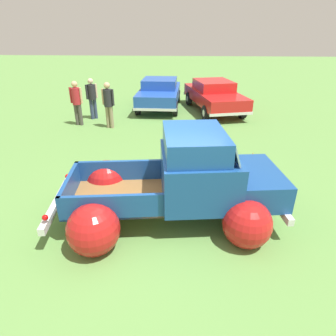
# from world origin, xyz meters

# --- Properties ---
(ground_plane) EXTENTS (80.00, 80.00, 0.00)m
(ground_plane) POSITION_xyz_m (0.00, 0.00, 0.00)
(ground_plane) COLOR #609347
(vintage_pickup_truck) EXTENTS (4.81, 3.19, 1.96)m
(vintage_pickup_truck) POSITION_xyz_m (0.39, 0.05, 0.76)
(vintage_pickup_truck) COLOR black
(vintage_pickup_truck) RESTS_ON ground
(show_car_0) EXTENTS (2.02, 4.19, 1.43)m
(show_car_0) POSITION_xyz_m (-0.93, 9.36, 0.78)
(show_car_0) COLOR black
(show_car_0) RESTS_ON ground
(show_car_1) EXTENTS (2.95, 4.90, 1.43)m
(show_car_1) POSITION_xyz_m (1.73, 8.97, 0.79)
(show_car_1) COLOR black
(show_car_1) RESTS_ON ground
(spectator_0) EXTENTS (0.54, 0.37, 1.79)m
(spectator_0) POSITION_xyz_m (-4.06, 6.33, 1.03)
(spectator_0) COLOR #4C4742
(spectator_0) RESTS_ON ground
(spectator_1) EXTENTS (0.48, 0.48, 1.76)m
(spectator_1) POSITION_xyz_m (-3.71, 7.29, 1.01)
(spectator_1) COLOR navy
(spectator_1) RESTS_ON ground
(spectator_2) EXTENTS (0.53, 0.42, 1.81)m
(spectator_2) POSITION_xyz_m (-2.67, 6.03, 1.04)
(spectator_2) COLOR gray
(spectator_2) RESTS_ON ground
(lane_cone_0) EXTENTS (0.36, 0.36, 0.63)m
(lane_cone_0) POSITION_xyz_m (2.23, 2.22, 0.31)
(lane_cone_0) COLOR black
(lane_cone_0) RESTS_ON ground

